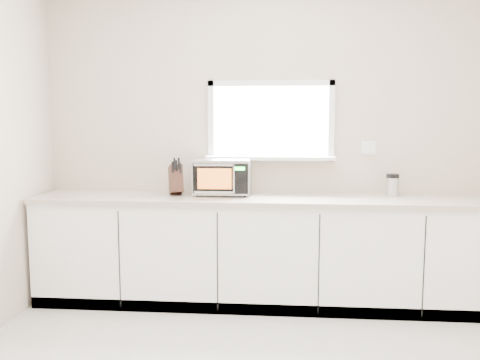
# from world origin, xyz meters

# --- Properties ---
(back_wall) EXTENTS (4.00, 0.17, 2.70)m
(back_wall) POSITION_xyz_m (0.00, 2.00, 1.36)
(back_wall) COLOR #BEAD97
(back_wall) RESTS_ON ground
(cabinets) EXTENTS (3.92, 0.60, 0.88)m
(cabinets) POSITION_xyz_m (0.00, 1.70, 0.44)
(cabinets) COLOR white
(cabinets) RESTS_ON ground
(countertop) EXTENTS (3.92, 0.64, 0.04)m
(countertop) POSITION_xyz_m (0.00, 1.69, 0.90)
(countertop) COLOR beige
(countertop) RESTS_ON cabinets
(microwave) EXTENTS (0.48, 0.40, 0.31)m
(microwave) POSITION_xyz_m (-0.40, 1.80, 1.08)
(microwave) COLOR black
(microwave) RESTS_ON countertop
(knife_block) EXTENTS (0.17, 0.25, 0.32)m
(knife_block) POSITION_xyz_m (-0.80, 1.74, 1.06)
(knife_block) COLOR #422617
(knife_block) RESTS_ON countertop
(cutting_board) EXTENTS (0.32, 0.08, 0.32)m
(cutting_board) POSITION_xyz_m (-0.44, 1.94, 1.08)
(cutting_board) COLOR olive
(cutting_board) RESTS_ON countertop
(coffee_grinder) EXTENTS (0.12, 0.12, 0.19)m
(coffee_grinder) POSITION_xyz_m (1.04, 1.85, 1.01)
(coffee_grinder) COLOR #ACAFB3
(coffee_grinder) RESTS_ON countertop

